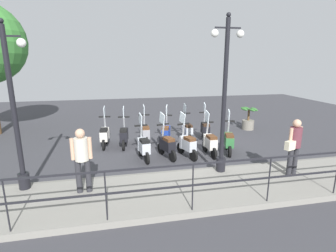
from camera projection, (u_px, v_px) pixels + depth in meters
The scene contains 19 objects.
ground_plane at pixel (182, 150), 9.82m from camera, with size 28.00×28.00×0.00m, color #38383D.
promenade_walkway at pixel (213, 187), 6.81m from camera, with size 2.20×20.00×0.15m.
fence_railing at pixel (233, 174), 5.61m from camera, with size 0.04×16.03×1.07m.
lamp_post_near at pixel (224, 106), 7.14m from camera, with size 0.26×0.90×4.29m.
lamp_post_far at pixel (15, 120), 6.14m from camera, with size 0.26×0.90×4.00m.
pedestrian_with_bag at pixel (294, 143), 7.11m from camera, with size 0.44×0.62×1.59m.
pedestrian_distant at pixel (82, 156), 6.17m from camera, with size 0.32×0.49×1.59m.
potted_palm at pixel (248, 120), 12.63m from camera, with size 1.06×0.66×1.05m.
scooter_near_0 at pixel (229, 140), 9.36m from camera, with size 1.20×0.54×1.54m.
scooter_near_1 at pixel (210, 142), 9.16m from camera, with size 1.23×0.44×1.54m.
scooter_near_2 at pixel (187, 144), 8.96m from camera, with size 1.20×0.54×1.54m.
scooter_near_3 at pixel (167, 145), 8.90m from camera, with size 1.20×0.54×1.54m.
scooter_near_4 at pixel (144, 146), 8.73m from camera, with size 1.23×0.45×1.54m.
scooter_far_0 at pixel (205, 129), 10.90m from camera, with size 1.23×0.47×1.54m.
scooter_far_1 at pixel (187, 130), 10.72m from camera, with size 1.23×0.44×1.54m.
scooter_far_2 at pixel (166, 133), 10.35m from camera, with size 1.20×0.55×1.54m.
scooter_far_3 at pixel (145, 132), 10.41m from camera, with size 1.23×0.44×1.54m.
scooter_far_4 at pixel (124, 135), 10.02m from camera, with size 1.23×0.44×1.54m.
scooter_far_5 at pixel (105, 135), 10.07m from camera, with size 1.23×0.44×1.54m.
Camera 1 is at (-9.00, 2.42, 3.27)m, focal length 28.00 mm.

